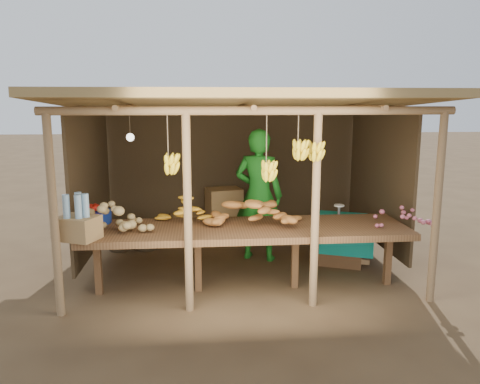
{
  "coord_description": "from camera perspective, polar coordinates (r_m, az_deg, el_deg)",
  "views": [
    {
      "loc": [
        -0.58,
        -6.43,
        2.27
      ],
      "look_at": [
        0.0,
        0.0,
        1.05
      ],
      "focal_mm": 35.0,
      "sensor_mm": 36.0,
      "label": 1
    }
  ],
  "objects": [
    {
      "name": "tarp_crate",
      "position": [
        6.94,
        11.99,
        -5.48
      ],
      "size": [
        0.93,
        0.87,
        0.88
      ],
      "color": "brown",
      "rests_on": "ground"
    },
    {
      "name": "carton_stack",
      "position": [
        7.82,
        -3.42,
        -3.25
      ],
      "size": [
        1.23,
        0.55,
        0.87
      ],
      "color": "#9E7747",
      "rests_on": "ground"
    },
    {
      "name": "onion_heap",
      "position": [
        6.01,
        19.35,
        -2.35
      ],
      "size": [
        0.69,
        0.42,
        0.35
      ],
      "primitive_type": null,
      "rotation": [
        0.0,
        0.0,
        0.02
      ],
      "color": "#C66077",
      "rests_on": "counter"
    },
    {
      "name": "counter",
      "position": [
        5.72,
        0.86,
        -4.84
      ],
      "size": [
        3.9,
        1.05,
        0.8
      ],
      "color": "brown",
      "rests_on": "ground"
    },
    {
      "name": "ground",
      "position": [
        6.84,
        0.0,
        -8.67
      ],
      "size": [
        60.0,
        60.0,
        0.0
      ],
      "primitive_type": "plane",
      "color": "brown",
      "rests_on": "ground"
    },
    {
      "name": "banana_pile",
      "position": [
        5.86,
        -6.59,
        -2.14
      ],
      "size": [
        0.72,
        0.56,
        0.35
      ],
      "primitive_type": null,
      "rotation": [
        0.0,
        0.0,
        -0.31
      ],
      "color": "gold",
      "rests_on": "counter"
    },
    {
      "name": "tomato_basin",
      "position": [
        6.14,
        -17.45,
        -2.74
      ],
      "size": [
        0.44,
        0.44,
        0.23
      ],
      "rotation": [
        0.0,
        0.0,
        0.42
      ],
      "color": "navy",
      "rests_on": "counter"
    },
    {
      "name": "stall_structure",
      "position": [
        6.48,
        -0.15,
        7.61
      ],
      "size": [
        4.7,
        3.5,
        2.43
      ],
      "color": "#93704C",
      "rests_on": "ground"
    },
    {
      "name": "burlap_sacks",
      "position": [
        7.57,
        -12.97,
        -4.95
      ],
      "size": [
        0.85,
        0.44,
        0.6
      ],
      "color": "#463520",
      "rests_on": "ground"
    },
    {
      "name": "vendor",
      "position": [
        6.81,
        2.28,
        -0.37
      ],
      "size": [
        0.83,
        0.7,
        1.93
      ],
      "primitive_type": "imported",
      "rotation": [
        0.0,
        0.0,
        2.74
      ],
      "color": "#1A761C",
      "rests_on": "ground"
    },
    {
      "name": "sweet_potato_heap",
      "position": [
        5.75,
        1.56,
        -2.25
      ],
      "size": [
        1.19,
        0.8,
        0.36
      ],
      "primitive_type": null,
      "rotation": [
        0.0,
        0.0,
        0.12
      ],
      "color": "#B36D2E",
      "rests_on": "counter"
    },
    {
      "name": "bottle_box",
      "position": [
        5.42,
        -19.12,
        -3.47
      ],
      "size": [
        0.51,
        0.46,
        0.52
      ],
      "color": "#9E7747",
      "rests_on": "counter"
    },
    {
      "name": "potato_heap",
      "position": [
        5.67,
        -15.64,
        -2.8
      ],
      "size": [
        1.19,
        0.88,
        0.37
      ],
      "primitive_type": null,
      "rotation": [
        0.0,
        0.0,
        0.24
      ],
      "color": "tan",
      "rests_on": "counter"
    }
  ]
}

